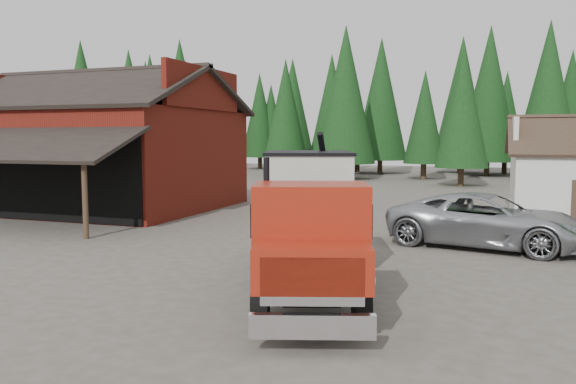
% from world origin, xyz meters
% --- Properties ---
extents(ground, '(120.00, 120.00, 0.00)m').
position_xyz_m(ground, '(0.00, 0.00, 0.00)').
color(ground, '#4D463C').
rests_on(ground, ground).
extents(red_barn, '(12.80, 13.63, 7.18)m').
position_xyz_m(red_barn, '(-11.00, 9.90, 2.69)').
color(red_barn, maroon).
rests_on(red_barn, ground).
extents(conifer_backdrop, '(76.00, 16.00, 16.00)m').
position_xyz_m(conifer_backdrop, '(0.00, 42.00, 0.00)').
color(conifer_backdrop, black).
rests_on(conifer_backdrop, ground).
extents(near_pine_a, '(4.40, 4.40, 11.40)m').
position_xyz_m(near_pine_a, '(-22.00, 28.00, 6.39)').
color(near_pine_a, '#382619').
rests_on(near_pine_a, ground).
extents(near_pine_b, '(3.96, 3.96, 10.40)m').
position_xyz_m(near_pine_b, '(6.00, 30.00, 5.89)').
color(near_pine_b, '#382619').
rests_on(near_pine_b, ground).
extents(near_pine_d, '(5.28, 5.28, 13.40)m').
position_xyz_m(near_pine_d, '(-4.00, 34.00, 7.39)').
color(near_pine_d, '#382619').
rests_on(near_pine_d, ground).
extents(feed_truck, '(4.75, 8.66, 3.78)m').
position_xyz_m(feed_truck, '(4.00, -1.60, 1.77)').
color(feed_truck, black).
rests_on(feed_truck, ground).
extents(silver_car, '(6.90, 4.25, 1.79)m').
position_xyz_m(silver_car, '(8.00, 5.36, 0.89)').
color(silver_car, '#A4A6AC').
rests_on(silver_car, ground).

